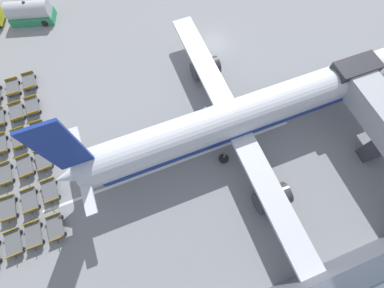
{
  "coord_description": "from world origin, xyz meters",
  "views": [
    {
      "loc": [
        24.75,
        -12.56,
        27.66
      ],
      "look_at": [
        13.97,
        -8.52,
        1.02
      ],
      "focal_mm": 24.0,
      "sensor_mm": 36.0,
      "label": 1
    }
  ],
  "objects_px": {
    "baggage_dolly_row_mid_a_col_e": "(8,208)",
    "baggage_dolly_row_mid_a_col_f": "(14,243)",
    "baggage_dolly_row_mid_b_col_b": "(17,112)",
    "baggage_dolly_row_mid_b_col_d": "(25,167)",
    "fuel_tanker_primary": "(22,13)",
    "baggage_dolly_row_mid_b_col_f": "(34,235)",
    "baggage_dolly_row_mid_a_col_c": "(0,144)",
    "baggage_dolly_row_far_col_a": "(29,82)",
    "baggage_dolly_row_mid_a_col_d": "(5,174)",
    "baggage_dolly_row_far_col_b": "(32,106)",
    "airplane": "(242,116)",
    "baggage_dolly_row_far_col_c": "(38,132)",
    "baggage_dolly_row_far_col_e": "(50,191)",
    "baggage_dolly_row_mid_b_col_e": "(30,200)",
    "baggage_dolly_row_mid_b_col_c": "(19,139)",
    "baggage_dolly_row_mid_b_col_a": "(13,88)",
    "baggage_dolly_row_far_col_f": "(56,227)",
    "baggage_dolly_row_far_col_d": "(43,160)"
  },
  "relations": [
    {
      "from": "baggage_dolly_row_mid_a_col_e",
      "to": "baggage_dolly_row_mid_a_col_f",
      "type": "height_order",
      "value": "same"
    },
    {
      "from": "baggage_dolly_row_mid_b_col_b",
      "to": "baggage_dolly_row_mid_b_col_d",
      "type": "xyz_separation_m",
      "value": [
        7.58,
        0.23,
        0.0
      ]
    },
    {
      "from": "fuel_tanker_primary",
      "to": "baggage_dolly_row_mid_a_col_f",
      "type": "relative_size",
      "value": 3.07
    },
    {
      "from": "baggage_dolly_row_mid_a_col_f",
      "to": "baggage_dolly_row_mid_b_col_f",
      "type": "relative_size",
      "value": 1.01
    },
    {
      "from": "fuel_tanker_primary",
      "to": "baggage_dolly_row_mid_a_col_c",
      "type": "distance_m",
      "value": 20.39
    },
    {
      "from": "baggage_dolly_row_far_col_a",
      "to": "baggage_dolly_row_mid_b_col_f",
      "type": "bearing_deg",
      "value": -5.07
    },
    {
      "from": "fuel_tanker_primary",
      "to": "baggage_dolly_row_mid_a_col_f",
      "type": "xyz_separation_m",
      "value": [
        31.3,
        -4.44,
        -0.84
      ]
    },
    {
      "from": "baggage_dolly_row_mid_a_col_d",
      "to": "baggage_dolly_row_far_col_b",
      "type": "height_order",
      "value": "same"
    },
    {
      "from": "airplane",
      "to": "baggage_dolly_row_far_col_a",
      "type": "xyz_separation_m",
      "value": [
        -15.68,
        -22.36,
        -3.1
      ]
    },
    {
      "from": "baggage_dolly_row_mid_b_col_f",
      "to": "baggage_dolly_row_far_col_c",
      "type": "relative_size",
      "value": 1.0
    },
    {
      "from": "baggage_dolly_row_far_col_a",
      "to": "baggage_dolly_row_mid_a_col_d",
      "type": "bearing_deg",
      "value": -18.58
    },
    {
      "from": "airplane",
      "to": "baggage_dolly_row_far_col_e",
      "type": "relative_size",
      "value": 12.39
    },
    {
      "from": "baggage_dolly_row_mid_a_col_c",
      "to": "baggage_dolly_row_mid_b_col_e",
      "type": "distance_m",
      "value": 8.19
    },
    {
      "from": "baggage_dolly_row_mid_a_col_f",
      "to": "baggage_dolly_row_mid_b_col_e",
      "type": "relative_size",
      "value": 1.0
    },
    {
      "from": "baggage_dolly_row_far_col_a",
      "to": "baggage_dolly_row_mid_a_col_f",
      "type": "bearing_deg",
      "value": -10.73
    },
    {
      "from": "baggage_dolly_row_mid_b_col_d",
      "to": "baggage_dolly_row_far_col_c",
      "type": "xyz_separation_m",
      "value": [
        -3.95,
        1.85,
        0.0
      ]
    },
    {
      "from": "baggage_dolly_row_mid_b_col_c",
      "to": "baggage_dolly_row_mid_b_col_f",
      "type": "distance_m",
      "value": 11.45
    },
    {
      "from": "baggage_dolly_row_mid_b_col_c",
      "to": "baggage_dolly_row_mid_b_col_d",
      "type": "relative_size",
      "value": 0.99
    },
    {
      "from": "baggage_dolly_row_mid_a_col_d",
      "to": "baggage_dolly_row_mid_b_col_a",
      "type": "xyz_separation_m",
      "value": [
        -11.57,
        1.9,
        0.0
      ]
    },
    {
      "from": "baggage_dolly_row_far_col_a",
      "to": "baggage_dolly_row_far_col_f",
      "type": "distance_m",
      "value": 19.4
    },
    {
      "from": "baggage_dolly_row_far_col_f",
      "to": "baggage_dolly_row_mid_a_col_e",
      "type": "bearing_deg",
      "value": -130.05
    },
    {
      "from": "baggage_dolly_row_mid_a_col_e",
      "to": "baggage_dolly_row_far_col_a",
      "type": "bearing_deg",
      "value": 166.12
    },
    {
      "from": "baggage_dolly_row_mid_a_col_d",
      "to": "baggage_dolly_row_far_col_c",
      "type": "relative_size",
      "value": 1.01
    },
    {
      "from": "baggage_dolly_row_far_col_d",
      "to": "baggage_dolly_row_far_col_e",
      "type": "distance_m",
      "value": 3.81
    },
    {
      "from": "baggage_dolly_row_far_col_e",
      "to": "baggage_dolly_row_mid_a_col_f",
      "type": "bearing_deg",
      "value": -45.75
    },
    {
      "from": "baggage_dolly_row_mid_a_col_c",
      "to": "baggage_dolly_row_mid_a_col_f",
      "type": "xyz_separation_m",
      "value": [
        11.54,
        0.5,
        0.0
      ]
    },
    {
      "from": "baggage_dolly_row_far_col_d",
      "to": "baggage_dolly_row_far_col_c",
      "type": "bearing_deg",
      "value": -178.16
    },
    {
      "from": "baggage_dolly_row_mid_b_col_b",
      "to": "baggage_dolly_row_mid_b_col_c",
      "type": "height_order",
      "value": "same"
    },
    {
      "from": "baggage_dolly_row_mid_b_col_a",
      "to": "baggage_dolly_row_far_col_b",
      "type": "xyz_separation_m",
      "value": [
        3.7,
        2.01,
        0.0
      ]
    },
    {
      "from": "baggage_dolly_row_mid_a_col_c",
      "to": "baggage_dolly_row_mid_a_col_d",
      "type": "bearing_deg",
      "value": 3.09
    },
    {
      "from": "airplane",
      "to": "baggage_dolly_row_mid_a_col_f",
      "type": "bearing_deg",
      "value": -81.79
    },
    {
      "from": "baggage_dolly_row_mid_b_col_b",
      "to": "baggage_dolly_row_far_col_f",
      "type": "xyz_separation_m",
      "value": [
        15.3,
        2.4,
        0.0
      ]
    },
    {
      "from": "baggage_dolly_row_far_col_b",
      "to": "baggage_dolly_row_far_col_f",
      "type": "relative_size",
      "value": 1.0
    },
    {
      "from": "baggage_dolly_row_mid_b_col_b",
      "to": "baggage_dolly_row_far_col_e",
      "type": "height_order",
      "value": "same"
    },
    {
      "from": "baggage_dolly_row_far_col_e",
      "to": "baggage_dolly_row_mid_a_col_c",
      "type": "bearing_deg",
      "value": -148.34
    },
    {
      "from": "airplane",
      "to": "fuel_tanker_primary",
      "type": "distance_m",
      "value": 35.08
    },
    {
      "from": "baggage_dolly_row_far_col_b",
      "to": "baggage_dolly_row_mid_a_col_d",
      "type": "bearing_deg",
      "value": -26.41
    },
    {
      "from": "baggage_dolly_row_mid_b_col_a",
      "to": "baggage_dolly_row_far_col_a",
      "type": "xyz_separation_m",
      "value": [
        -0.23,
        2.07,
        0.0
      ]
    },
    {
      "from": "baggage_dolly_row_mid_b_col_f",
      "to": "baggage_dolly_row_far_col_f",
      "type": "bearing_deg",
      "value": 88.8
    },
    {
      "from": "baggage_dolly_row_mid_b_col_f",
      "to": "baggage_dolly_row_far_col_c",
      "type": "bearing_deg",
      "value": 171.03
    },
    {
      "from": "baggage_dolly_row_mid_a_col_c",
      "to": "baggage_dolly_row_far_col_f",
      "type": "relative_size",
      "value": 1.0
    },
    {
      "from": "baggage_dolly_row_far_col_b",
      "to": "baggage_dolly_row_mid_a_col_c",
      "type": "bearing_deg",
      "value": -46.07
    },
    {
      "from": "baggage_dolly_row_mid_b_col_b",
      "to": "baggage_dolly_row_mid_b_col_c",
      "type": "distance_m",
      "value": 3.82
    },
    {
      "from": "baggage_dolly_row_mid_a_col_f",
      "to": "fuel_tanker_primary",
      "type": "bearing_deg",
      "value": 171.93
    },
    {
      "from": "baggage_dolly_row_mid_b_col_f",
      "to": "baggage_dolly_row_far_col_c",
      "type": "xyz_separation_m",
      "value": [
        -11.62,
        1.83,
        0.0
      ]
    },
    {
      "from": "baggage_dolly_row_mid_a_col_c",
      "to": "baggage_dolly_row_mid_b_col_b",
      "type": "bearing_deg",
      "value": 149.8
    },
    {
      "from": "baggage_dolly_row_far_col_e",
      "to": "baggage_dolly_row_mid_b_col_f",
      "type": "bearing_deg",
      "value": -28.81
    },
    {
      "from": "baggage_dolly_row_mid_b_col_f",
      "to": "baggage_dolly_row_mid_a_col_f",
      "type": "bearing_deg",
      "value": -87.55
    },
    {
      "from": "baggage_dolly_row_mid_a_col_d",
      "to": "baggage_dolly_row_mid_a_col_f",
      "type": "relative_size",
      "value": 1.0
    },
    {
      "from": "baggage_dolly_row_mid_b_col_b",
      "to": "baggage_dolly_row_mid_b_col_f",
      "type": "distance_m",
      "value": 15.26
    }
  ]
}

